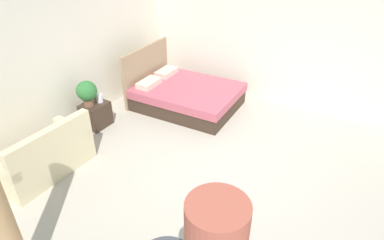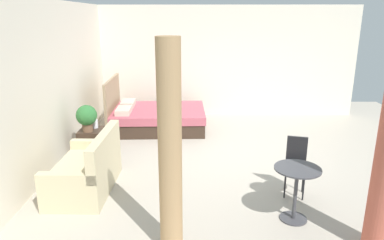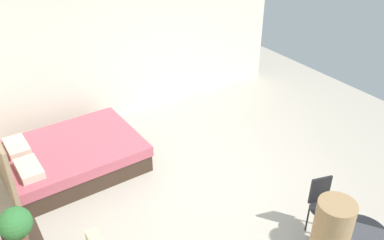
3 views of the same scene
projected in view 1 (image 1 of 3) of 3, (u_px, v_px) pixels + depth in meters
ground_plane at (222, 176)px, 5.37m from camera, size 9.12×9.78×0.02m
wall_back at (62, 55)px, 6.11m from camera, size 9.12×0.12×2.89m
wall_right at (290, 40)px, 6.88m from camera, size 0.12×6.78×2.89m
bed at (184, 94)px, 7.32m from camera, size 1.74×2.25×1.22m
couch at (44, 157)px, 5.30m from camera, size 1.48×0.85×0.92m
nightstand at (96, 115)px, 6.59m from camera, size 0.50×0.44×0.50m
potted_plant at (87, 92)px, 6.25m from camera, size 0.39×0.39×0.51m
vase at (100, 98)px, 6.49m from camera, size 0.13×0.13×0.16m
cafe_chair_near_window at (219, 231)px, 3.73m from camera, size 0.46×0.46×0.88m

